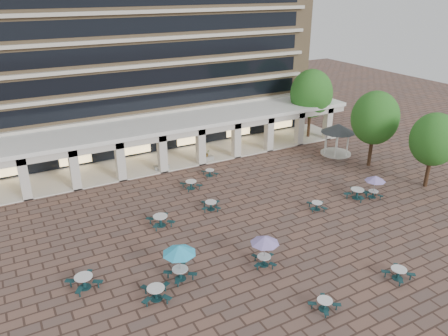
{
  "coord_description": "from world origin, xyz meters",
  "views": [
    {
      "loc": [
        -15.87,
        -25.96,
        17.53
      ],
      "look_at": [
        -0.23,
        3.0,
        3.52
      ],
      "focal_mm": 35.0,
      "sensor_mm": 36.0,
      "label": 1
    }
  ],
  "objects_px": {
    "planter_left": "(161,164)",
    "planter_right": "(206,157)",
    "picnic_table_0": "(84,281)",
    "picnic_table_1": "(324,304)",
    "picnic_table_2": "(398,273)",
    "gazebo": "(338,132)"
  },
  "relations": [
    {
      "from": "planter_left",
      "to": "planter_right",
      "type": "height_order",
      "value": "planter_left"
    },
    {
      "from": "planter_right",
      "to": "picnic_table_0",
      "type": "bearing_deg",
      "value": -136.3
    },
    {
      "from": "picnic_table_0",
      "to": "planter_left",
      "type": "distance_m",
      "value": 18.76
    },
    {
      "from": "picnic_table_1",
      "to": "picnic_table_2",
      "type": "relative_size",
      "value": 0.97
    },
    {
      "from": "gazebo",
      "to": "planter_right",
      "type": "relative_size",
      "value": 2.47
    },
    {
      "from": "picnic_table_1",
      "to": "gazebo",
      "type": "distance_m",
      "value": 26.01
    },
    {
      "from": "picnic_table_1",
      "to": "planter_left",
      "type": "relative_size",
      "value": 1.15
    },
    {
      "from": "gazebo",
      "to": "picnic_table_0",
      "type": "bearing_deg",
      "value": -160.79
    },
    {
      "from": "picnic_table_0",
      "to": "planter_right",
      "type": "xyz_separation_m",
      "value": [
        15.97,
        15.26,
        -0.01
      ]
    },
    {
      "from": "picnic_table_1",
      "to": "planter_right",
      "type": "distance_m",
      "value": 24.26
    },
    {
      "from": "picnic_table_1",
      "to": "planter_right",
      "type": "xyz_separation_m",
      "value": [
        4.14,
        23.9,
        0.09
      ]
    },
    {
      "from": "picnic_table_0",
      "to": "gazebo",
      "type": "relative_size",
      "value": 0.59
    },
    {
      "from": "picnic_table_1",
      "to": "picnic_table_2",
      "type": "xyz_separation_m",
      "value": [
        6.07,
        -0.0,
        0.04
      ]
    },
    {
      "from": "picnic_table_2",
      "to": "planter_right",
      "type": "xyz_separation_m",
      "value": [
        -1.92,
        23.9,
        0.05
      ]
    },
    {
      "from": "picnic_table_1",
      "to": "planter_left",
      "type": "height_order",
      "value": "planter_left"
    },
    {
      "from": "planter_left",
      "to": "planter_right",
      "type": "relative_size",
      "value": 1.0
    },
    {
      "from": "picnic_table_2",
      "to": "planter_left",
      "type": "distance_m",
      "value": 24.9
    },
    {
      "from": "picnic_table_2",
      "to": "gazebo",
      "type": "relative_size",
      "value": 0.48
    },
    {
      "from": "picnic_table_2",
      "to": "gazebo",
      "type": "xyz_separation_m",
      "value": [
        11.64,
        18.93,
        2.15
      ]
    },
    {
      "from": "picnic_table_2",
      "to": "gazebo",
      "type": "bearing_deg",
      "value": 52.55
    },
    {
      "from": "picnic_table_0",
      "to": "picnic_table_1",
      "type": "relative_size",
      "value": 1.26
    },
    {
      "from": "gazebo",
      "to": "planter_left",
      "type": "relative_size",
      "value": 2.47
    }
  ]
}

